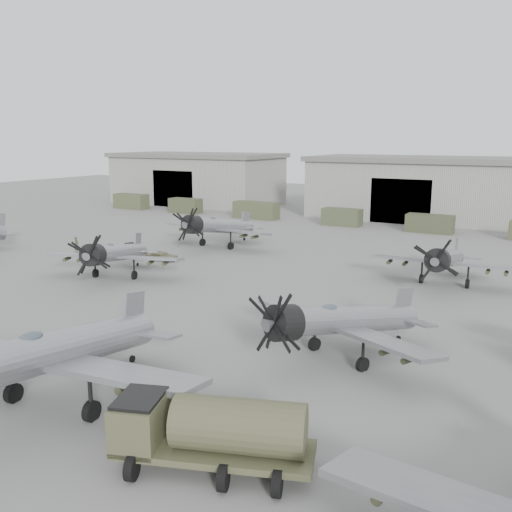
# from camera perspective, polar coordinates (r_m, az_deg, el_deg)

# --- Properties ---
(ground) EXTENTS (220.00, 220.00, 0.00)m
(ground) POSITION_cam_1_polar(r_m,az_deg,el_deg) (31.12, -15.58, -10.05)
(ground) COLOR slate
(ground) RESTS_ON ground
(hangar_left) EXTENTS (29.00, 14.80, 8.70)m
(hangar_left) POSITION_cam_1_polar(r_m,az_deg,el_deg) (101.22, -5.93, 7.75)
(hangar_left) COLOR #9D9E94
(hangar_left) RESTS_ON ground
(hangar_center) EXTENTS (29.00, 14.80, 8.70)m
(hangar_center) POSITION_cam_1_polar(r_m,az_deg,el_deg) (84.90, 15.55, 6.63)
(hangar_center) COLOR #9D9E94
(hangar_center) RESTS_ON ground
(support_truck_0) EXTENTS (5.85, 2.20, 2.39)m
(support_truck_0) POSITION_cam_1_polar(r_m,az_deg,el_deg) (95.12, -12.38, 5.37)
(support_truck_0) COLOR #464B31
(support_truck_0) RESTS_ON ground
(support_truck_1) EXTENTS (5.03, 2.20, 2.23)m
(support_truck_1) POSITION_cam_1_polar(r_m,az_deg,el_deg) (88.19, -7.07, 5.02)
(support_truck_1) COLOR #3E422B
(support_truck_1) RESTS_ON ground
(support_truck_2) EXTENTS (6.59, 2.20, 2.40)m
(support_truck_2) POSITION_cam_1_polar(r_m,az_deg,el_deg) (81.34, 0.01, 4.60)
(support_truck_2) COLOR #43482F
(support_truck_2) RESTS_ON ground
(support_truck_3) EXTENTS (5.07, 2.20, 2.23)m
(support_truck_3) POSITION_cam_1_polar(r_m,az_deg,el_deg) (75.78, 8.59, 3.88)
(support_truck_3) COLOR #41482F
(support_truck_3) RESTS_ON ground
(support_truck_4) EXTENTS (5.57, 2.20, 2.18)m
(support_truck_4) POSITION_cam_1_polar(r_m,az_deg,el_deg) (72.50, 16.99, 3.12)
(support_truck_4) COLOR #3C412A
(support_truck_4) RESTS_ON ground
(aircraft_near_1) EXTENTS (14.13, 12.71, 5.62)m
(aircraft_near_1) POSITION_cam_1_polar(r_m,az_deg,el_deg) (25.39, -20.38, -9.25)
(aircraft_near_1) COLOR gray
(aircraft_near_1) RESTS_ON ground
(aircraft_mid_1) EXTENTS (11.35, 10.22, 4.55)m
(aircraft_mid_1) POSITION_cam_1_polar(r_m,az_deg,el_deg) (47.79, -14.10, 0.22)
(aircraft_mid_1) COLOR gray
(aircraft_mid_1) RESTS_ON ground
(aircraft_mid_2) EXTENTS (11.46, 10.38, 4.68)m
(aircraft_mid_2) POSITION_cam_1_polar(r_m,az_deg,el_deg) (29.62, 8.06, -6.47)
(aircraft_mid_2) COLOR gray
(aircraft_mid_2) RESTS_ON ground
(aircraft_far_0) EXTENTS (12.46, 11.21, 4.97)m
(aircraft_far_0) POSITION_cam_1_polar(r_m,az_deg,el_deg) (59.68, -4.09, 2.98)
(aircraft_far_0) COLOR gray
(aircraft_far_0) RESTS_ON ground
(aircraft_far_1) EXTENTS (11.51, 10.35, 4.61)m
(aircraft_far_1) POSITION_cam_1_polar(r_m,az_deg,el_deg) (46.43, 18.39, -0.33)
(aircraft_far_1) COLOR gray
(aircraft_far_1) RESTS_ON ground
(fuel_tanker) EXTENTS (7.29, 4.72, 2.67)m
(fuel_tanker) POSITION_cam_1_polar(r_m,az_deg,el_deg) (20.53, -4.54, -16.81)
(fuel_tanker) COLOR #47482F
(fuel_tanker) RESTS_ON ground
(tug_trailer) EXTENTS (6.20, 1.70, 1.23)m
(tug_trailer) POSITION_cam_1_polar(r_m,az_deg,el_deg) (56.15, -11.22, 0.37)
(tug_trailer) COLOR #46442E
(tug_trailer) RESTS_ON ground
(ground_crew) EXTENTS (0.59, 0.69, 1.61)m
(ground_crew) POSITION_cam_1_polar(r_m,az_deg,el_deg) (59.94, -17.51, 1.09)
(ground_crew) COLOR #3F402A
(ground_crew) RESTS_ON ground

